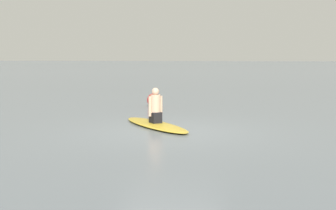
{
  "coord_description": "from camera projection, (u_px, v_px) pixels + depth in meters",
  "views": [
    {
      "loc": [
        -10.88,
        -2.07,
        1.81
      ],
      "look_at": [
        0.74,
        0.18,
        0.57
      ],
      "focal_mm": 49.21,
      "sensor_mm": 36.0,
      "label": 1
    }
  ],
  "objects": [
    {
      "name": "surfboard",
      "position": [
        156.0,
        125.0,
        12.01
      ],
      "size": [
        2.97,
        2.59,
        0.1
      ],
      "primitive_type": "ellipsoid",
      "rotation": [
        0.0,
        0.0,
        0.67
      ],
      "color": "gold",
      "rests_on": "ground"
    },
    {
      "name": "person_paddler",
      "position": [
        156.0,
        107.0,
        11.96
      ],
      "size": [
        0.39,
        0.38,
        0.92
      ],
      "rotation": [
        0.0,
        0.0,
        0.67
      ],
      "color": "black",
      "rests_on": "surfboard"
    },
    {
      "name": "ground_plane",
      "position": [
        169.0,
        132.0,
        11.2
      ],
      "size": [
        400.0,
        400.0,
        0.0
      ],
      "primitive_type": "plane",
      "color": "gray"
    },
    {
      "name": "buoy_marker",
      "position": [
        154.0,
        100.0,
        16.71
      ],
      "size": [
        0.5,
        0.5,
        0.5
      ],
      "primitive_type": "sphere",
      "color": "red",
      "rests_on": "ground"
    }
  ]
}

